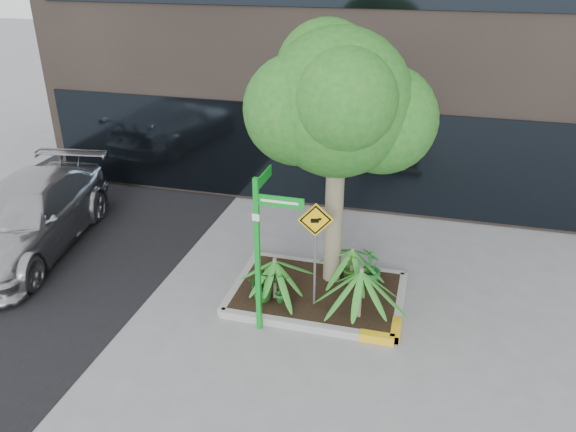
% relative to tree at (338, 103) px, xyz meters
% --- Properties ---
extents(ground, '(80.00, 80.00, 0.00)m').
position_rel_tree_xyz_m(ground, '(-0.37, -0.86, -3.75)').
color(ground, gray).
rests_on(ground, ground).
extents(asphalt_road, '(7.00, 80.00, 0.01)m').
position_rel_tree_xyz_m(asphalt_road, '(-6.87, -0.86, -3.74)').
color(asphalt_road, black).
rests_on(asphalt_road, ground).
extents(planter, '(3.35, 2.36, 0.15)m').
position_rel_tree_xyz_m(planter, '(-0.14, -0.58, -3.64)').
color(planter, '#9E9E99').
rests_on(planter, ground).
extents(tree, '(3.42, 3.03, 5.13)m').
position_rel_tree_xyz_m(tree, '(0.00, 0.00, 0.00)').
color(tree, gray).
rests_on(tree, ground).
extents(palm_front, '(1.13, 1.13, 1.26)m').
position_rel_tree_xyz_m(palm_front, '(0.74, -1.20, -2.65)').
color(palm_front, gray).
rests_on(palm_front, ground).
extents(palm_left, '(0.96, 0.96, 1.07)m').
position_rel_tree_xyz_m(palm_left, '(-0.91, -1.00, -2.80)').
color(palm_left, gray).
rests_on(palm_left, ground).
extents(palm_back, '(0.88, 0.88, 0.98)m').
position_rel_tree_xyz_m(palm_back, '(0.41, -0.10, -2.86)').
color(palm_back, gray).
rests_on(palm_back, ground).
extents(parked_car, '(3.01, 5.63, 1.55)m').
position_rel_tree_xyz_m(parked_car, '(-6.91, -0.28, -2.97)').
color(parked_car, '#A7A7AB').
rests_on(parked_car, ground).
extents(shrub_a, '(0.79, 0.79, 0.68)m').
position_rel_tree_xyz_m(shrub_a, '(-1.10, -1.12, -3.26)').
color(shrub_a, '#1D5317').
rests_on(shrub_a, planter).
extents(shrub_b, '(0.60, 0.60, 0.78)m').
position_rel_tree_xyz_m(shrub_b, '(0.78, -0.08, -3.21)').
color(shrub_b, '#206B28').
rests_on(shrub_b, planter).
extents(shrub_c, '(0.41, 0.41, 0.65)m').
position_rel_tree_xyz_m(shrub_c, '(-0.76, -1.13, -3.27)').
color(shrub_c, '#216A22').
rests_on(shrub_c, planter).
extents(shrub_d, '(0.52, 0.52, 0.67)m').
position_rel_tree_xyz_m(shrub_d, '(0.41, -0.10, -3.26)').
color(shrub_d, '#2E651D').
rests_on(shrub_d, planter).
extents(street_sign_post, '(0.87, 0.85, 2.92)m').
position_rel_tree_xyz_m(street_sign_post, '(-0.91, -1.76, -1.94)').
color(street_sign_post, '#0EA025').
rests_on(street_sign_post, ground).
extents(cattle_sign, '(0.62, 0.20, 2.08)m').
position_rel_tree_xyz_m(cattle_sign, '(-0.15, -1.01, -2.19)').
color(cattle_sign, slate).
rests_on(cattle_sign, ground).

